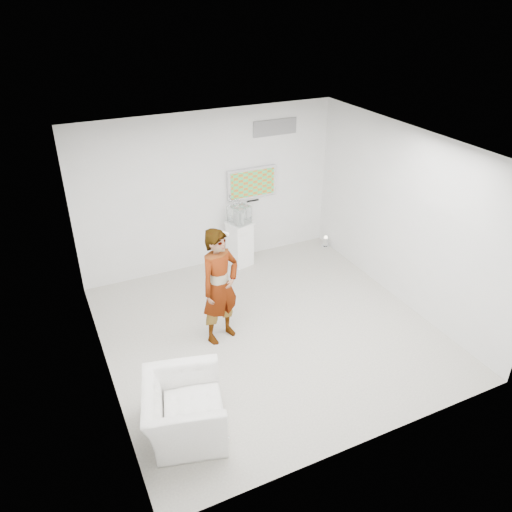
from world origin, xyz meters
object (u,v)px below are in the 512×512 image
tv (252,183)px  floor_uplight (325,242)px  armchair (184,409)px  person (220,286)px  pedestal (240,243)px

tv → floor_uplight: size_ratio=3.78×
armchair → floor_uplight: 5.43m
person → floor_uplight: 3.70m
person → pedestal: (1.20, 2.02, -0.48)m
tv → floor_uplight: 2.11m
tv → pedestal: size_ratio=1.11×
tv → pedestal: 1.20m
pedestal → floor_uplight: (1.89, -0.15, -0.32)m
armchair → person: bearing=-20.5°
floor_uplight → person: bearing=-148.8°
armchair → floor_uplight: bearing=-35.8°
armchair → pedestal: (2.31, 3.58, 0.09)m
person → armchair: (-1.11, -1.56, -0.58)m
armchair → floor_uplight: (4.21, 3.43, -0.22)m
armchair → pedestal: bearing=-17.9°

